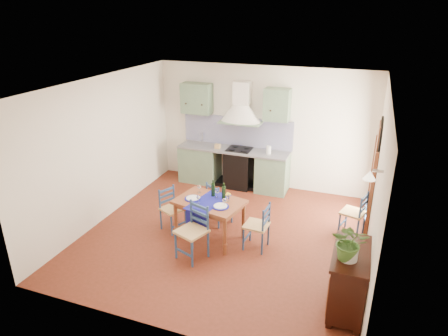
{
  "coord_description": "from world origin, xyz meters",
  "views": [
    {
      "loc": [
        2.21,
        -6.07,
        3.95
      ],
      "look_at": [
        -0.13,
        0.3,
        1.22
      ],
      "focal_mm": 32.0,
      "sensor_mm": 36.0,
      "label": 1
    }
  ],
  "objects": [
    {
      "name": "floor",
      "position": [
        0.0,
        0.0,
        0.0
      ],
      "size": [
        5.0,
        5.0,
        0.0
      ],
      "primitive_type": "plane",
      "color": "#4B1E10",
      "rests_on": "ground"
    },
    {
      "name": "back_wall",
      "position": [
        -0.47,
        2.29,
        1.05
      ],
      "size": [
        5.0,
        0.96,
        2.8
      ],
      "color": "silver",
      "rests_on": "ground"
    },
    {
      "name": "right_wall",
      "position": [
        2.5,
        0.28,
        1.34
      ],
      "size": [
        0.26,
        5.0,
        2.8
      ],
      "color": "silver",
      "rests_on": "ground"
    },
    {
      "name": "left_wall",
      "position": [
        -2.5,
        0.0,
        1.4
      ],
      "size": [
        0.04,
        5.0,
        2.8
      ],
      "primitive_type": "cube",
      "color": "silver",
      "rests_on": "ground"
    },
    {
      "name": "ceiling",
      "position": [
        0.0,
        0.0,
        2.8
      ],
      "size": [
        5.0,
        5.0,
        0.01
      ],
      "primitive_type": "cube",
      "color": "white",
      "rests_on": "back_wall"
    },
    {
      "name": "dining_table",
      "position": [
        -0.23,
        -0.19,
        0.67
      ],
      "size": [
        1.32,
        1.03,
        1.07
      ],
      "color": "brown",
      "rests_on": "ground"
    },
    {
      "name": "chair_near",
      "position": [
        -0.26,
        -0.84,
        0.5
      ],
      "size": [
        0.58,
        0.58,
        0.96
      ],
      "color": "navy",
      "rests_on": "ground"
    },
    {
      "name": "chair_far",
      "position": [
        -0.28,
        0.38,
        0.44
      ],
      "size": [
        0.54,
        0.54,
        0.86
      ],
      "color": "navy",
      "rests_on": "ground"
    },
    {
      "name": "chair_left",
      "position": [
        -1.03,
        -0.14,
        0.43
      ],
      "size": [
        0.51,
        0.51,
        0.83
      ],
      "color": "navy",
      "rests_on": "ground"
    },
    {
      "name": "chair_right",
      "position": [
        0.68,
        -0.21,
        0.44
      ],
      "size": [
        0.42,
        0.42,
        0.85
      ],
      "color": "navy",
      "rests_on": "ground"
    },
    {
      "name": "chair_spare",
      "position": [
        2.23,
        0.84,
        0.45
      ],
      "size": [
        0.5,
        0.5,
        0.86
      ],
      "color": "navy",
      "rests_on": "ground"
    },
    {
      "name": "sideboard",
      "position": [
        2.26,
        -1.26,
        0.51
      ],
      "size": [
        0.5,
        1.05,
        0.94
      ],
      "color": "black",
      "rests_on": "ground"
    },
    {
      "name": "potted_plant",
      "position": [
        2.21,
        -1.45,
        1.19
      ],
      "size": [
        0.46,
        0.4,
        0.5
      ],
      "primitive_type": "imported",
      "rotation": [
        0.0,
        0.0,
        0.02
      ],
      "color": "#3E6929",
      "rests_on": "sideboard"
    }
  ]
}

